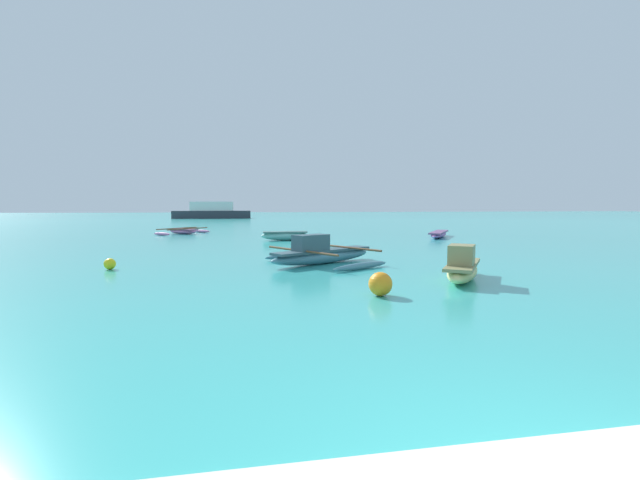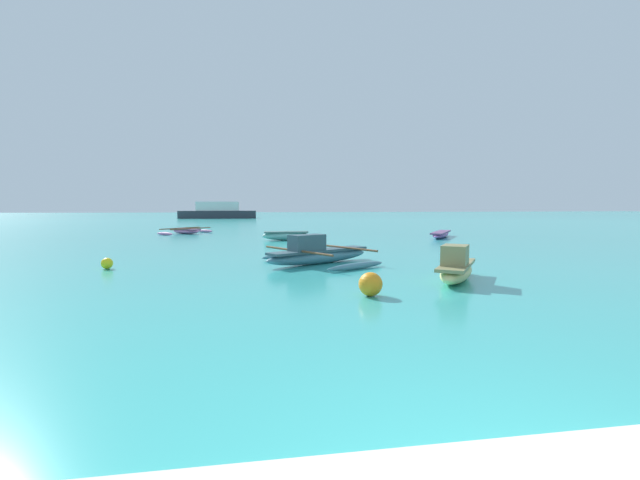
% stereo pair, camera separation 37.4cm
% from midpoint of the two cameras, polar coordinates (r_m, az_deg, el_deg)
% --- Properties ---
extents(moored_boat_0, '(2.61, 0.72, 0.49)m').
position_cam_midpoint_polar(moored_boat_0, '(23.47, -5.14, 0.62)').
color(moored_boat_0, '#7BBEB6').
rests_on(moored_boat_0, ground_plane).
extents(moored_boat_1, '(3.89, 4.29, 0.97)m').
position_cam_midpoint_polar(moored_boat_1, '(14.00, -0.64, -1.86)').
color(moored_boat_1, teal).
rests_on(moored_boat_1, ground_plane).
extents(moored_boat_2, '(3.48, 3.73, 0.39)m').
position_cam_midpoint_polar(moored_boat_2, '(30.11, -18.16, 1.13)').
color(moored_boat_2, pink).
rests_on(moored_boat_2, ground_plane).
extents(moored_boat_3, '(2.13, 2.66, 0.94)m').
position_cam_midpoint_polar(moored_boat_3, '(11.37, 17.56, -3.55)').
color(moored_boat_3, '#DBD27F').
rests_on(moored_boat_3, ground_plane).
extents(moored_boat_4, '(2.85, 3.81, 0.35)m').
position_cam_midpoint_polar(moored_boat_4, '(26.43, 15.16, 0.78)').
color(moored_boat_4, '#B46CBE').
rests_on(moored_boat_4, ground_plane).
extents(mooring_buoy_0, '(0.34, 0.34, 0.34)m').
position_cam_midpoint_polar(mooring_buoy_0, '(14.27, -26.90, -2.86)').
color(mooring_buoy_0, yellow).
rests_on(mooring_buoy_0, ground_plane).
extents(mooring_buoy_1, '(0.51, 0.51, 0.51)m').
position_cam_midpoint_polar(mooring_buoy_1, '(9.12, 6.89, -5.84)').
color(mooring_buoy_1, orange).
rests_on(mooring_buoy_1, ground_plane).
extents(distant_ferry, '(11.14, 2.45, 2.45)m').
position_cam_midpoint_polar(distant_ferry, '(65.02, -14.37, 3.70)').
color(distant_ferry, '#2D333D').
rests_on(distant_ferry, ground_plane).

